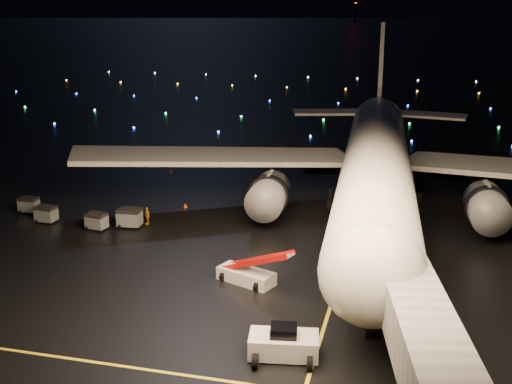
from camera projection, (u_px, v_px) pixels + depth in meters
The scene contains 16 objects.
ground at pixel (387, 47), 327.56m from camera, with size 2000.00×2000.00×0.00m, color black.
lane_centre at pixel (351, 241), 59.62m from camera, with size 0.25×80.00×0.02m, color yellow.
lane_cross at pixel (38, 354), 40.35m from camera, with size 60.00×0.25×0.02m, color yellow.
airliner at pixel (379, 122), 66.76m from camera, with size 65.74×62.45×18.63m, color white, non-canonical shape.
pushback_tug at pixel (284, 341), 39.87m from camera, with size 4.32×2.26×2.06m, color silver.
belt_loader at pixel (246, 263), 50.34m from camera, with size 6.80×1.85×3.30m, color silver, non-canonical shape.
crew_c at pixel (147, 216), 63.91m from camera, with size 1.04×0.43×1.78m, color orange.
safety_cone_0 at pixel (264, 216), 65.91m from camera, with size 0.45×0.45×0.51m, color #F65C0E.
safety_cone_1 at pixel (249, 200), 71.11m from camera, with size 0.40×0.40×0.45m, color #F65C0E.
safety_cone_2 at pixel (185, 205), 69.28m from camera, with size 0.48×0.48×0.54m, color #F65C0E.
safety_cone_3 at pixel (171, 171), 83.64m from camera, with size 0.47×0.47×0.54m, color #F65C0E.
taxiway_lights at pixel (341, 99), 147.04m from camera, with size 164.00×92.00×0.36m, color black, non-canonical shape.
baggage_cart_0 at pixel (130, 218), 63.05m from camera, with size 2.22×1.56×1.89m, color gray.
baggage_cart_1 at pixel (97, 221), 62.45m from camera, with size 1.93×1.35×1.64m, color gray.
baggage_cart_2 at pixel (46, 214), 64.49m from camera, with size 1.98×1.39×1.69m, color gray.
baggage_cart_3 at pixel (29, 205), 67.58m from camera, with size 1.90×1.33×1.62m, color gray.
Camera 1 is at (17.10, -41.38, 21.19)m, focal length 45.00 mm.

